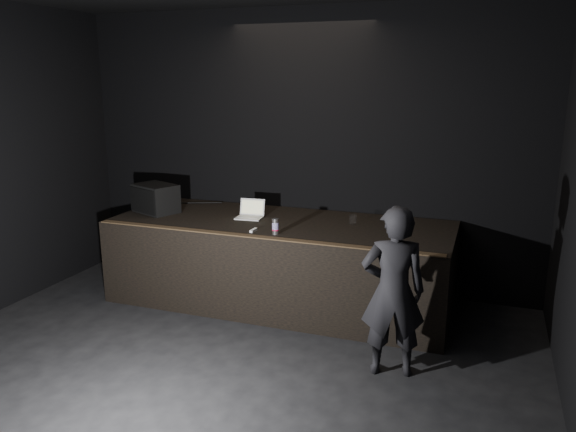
# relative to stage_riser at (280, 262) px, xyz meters

# --- Properties ---
(ground) EXTENTS (7.00, 7.00, 0.00)m
(ground) POSITION_rel_stage_riser_xyz_m (0.00, -2.73, -0.50)
(ground) COLOR black
(ground) RESTS_ON ground
(room_walls) EXTENTS (6.10, 7.10, 3.52)m
(room_walls) POSITION_rel_stage_riser_xyz_m (0.00, -2.73, 1.52)
(room_walls) COLOR black
(room_walls) RESTS_ON ground
(stage_riser) EXTENTS (4.00, 1.50, 1.00)m
(stage_riser) POSITION_rel_stage_riser_xyz_m (0.00, 0.00, 0.00)
(stage_riser) COLOR black
(stage_riser) RESTS_ON ground
(riser_lip) EXTENTS (3.92, 0.10, 0.01)m
(riser_lip) POSITION_rel_stage_riser_xyz_m (0.00, -0.71, 0.51)
(riser_lip) COLOR brown
(riser_lip) RESTS_ON stage_riser
(stage_monitor) EXTENTS (0.63, 0.56, 0.36)m
(stage_monitor) POSITION_rel_stage_riser_xyz_m (-1.64, -0.10, 0.68)
(stage_monitor) COLOR black
(stage_monitor) RESTS_ON stage_riser
(cable) EXTENTS (0.83, 0.36, 0.02)m
(cable) POSITION_rel_stage_riser_xyz_m (-1.51, 0.48, 0.51)
(cable) COLOR black
(cable) RESTS_ON stage_riser
(laptop) EXTENTS (0.33, 0.30, 0.21)m
(laptop) POSITION_rel_stage_riser_xyz_m (-0.41, 0.06, 0.56)
(laptop) COLOR silver
(laptop) RESTS_ON stage_riser
(beer_can) EXTENTS (0.07, 0.07, 0.17)m
(beer_can) POSITION_rel_stage_riser_xyz_m (0.15, -0.53, 0.59)
(beer_can) COLOR silver
(beer_can) RESTS_ON stage_riser
(plastic_cup) EXTENTS (0.09, 0.09, 0.11)m
(plastic_cup) POSITION_rel_stage_riser_xyz_m (0.83, 0.17, 0.55)
(plastic_cup) COLOR white
(plastic_cup) RESTS_ON stage_riser
(wii_remote) EXTENTS (0.04, 0.14, 0.03)m
(wii_remote) POSITION_rel_stage_riser_xyz_m (-0.12, -0.51, 0.51)
(wii_remote) COLOR white
(wii_remote) RESTS_ON stage_riser
(person) EXTENTS (0.66, 0.52, 1.58)m
(person) POSITION_rel_stage_riser_xyz_m (1.55, -1.25, 0.29)
(person) COLOR black
(person) RESTS_ON ground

